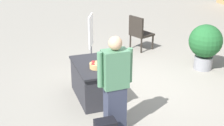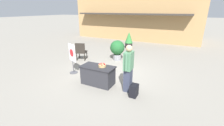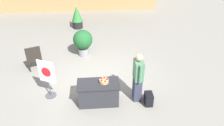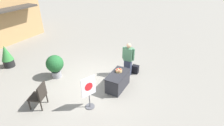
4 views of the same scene
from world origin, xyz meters
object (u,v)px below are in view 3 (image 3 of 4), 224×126
Objects in this scene: potted_plant_near_right at (83,41)px; backpack at (149,99)px; potted_plant_far_right at (77,17)px; display_table at (99,93)px; poster_board at (48,78)px; person_visitor at (138,77)px; apple_basket at (104,81)px; patio_chair at (34,57)px.

backpack is at bearing -56.97° from potted_plant_near_right.
potted_plant_far_right is at bearing 97.97° from potted_plant_near_right.
poster_board reaches higher than display_table.
person_visitor is (1.23, 0.05, 0.49)m from display_table.
poster_board is 1.11× the size of potted_plant_far_right.
poster_board is at bearing -96.04° from potted_plant_far_right.
apple_basket is 0.21× the size of poster_board.
display_table is at bearing -79.32° from potted_plant_near_right.
person_visitor is 6.44m from potted_plant_far_right.
potted_plant_near_right is at bearing -177.18° from poster_board.
person_visitor is 2.86m from poster_board.
display_table is 3.14m from potted_plant_near_right.
person_visitor reaches higher than apple_basket.
backpack is at bearing 102.35° from poster_board.
person_visitor is 1.38× the size of potted_plant_far_right.
poster_board reaches higher than potted_plant_far_right.
poster_board is (-1.78, 0.37, -0.05)m from apple_basket.
poster_board is 1.90m from patio_chair.
potted_plant_near_right reaches higher than backpack.
potted_plant_far_right is (1.44, 3.98, 0.07)m from patio_chair.
poster_board is 5.70m from potted_plant_far_right.
display_table is 0.77× the size of person_visitor.
backpack is 0.36× the size of potted_plant_near_right.
display_table is 4.61× the size of apple_basket.
apple_basket is at bearing -148.42° from patio_chair.
potted_plant_near_right is at bearing -61.44° from person_visitor.
potted_plant_far_right reaches higher than potted_plant_near_right.
potted_plant_far_right is at bearing -162.17° from poster_board.
potted_plant_far_right is (-2.57, 6.32, 0.42)m from backpack.
poster_board reaches higher than patio_chair.
display_table is 3.13× the size of backpack.
potted_plant_near_right reaches higher than patio_chair.
potted_plant_far_right is at bearing 101.07° from apple_basket.
display_table is 1.70m from poster_board.
apple_basket is at bearing -78.93° from potted_plant_far_right.
apple_basket is 1.05m from person_visitor.
apple_basket reaches higher than display_table.
poster_board is at bearing 168.23° from apple_basket.
backpack is at bearing -67.87° from potted_plant_far_right.
apple_basket is 1.53m from backpack.
potted_plant_near_right is (0.42, -3.02, 0.05)m from potted_plant_far_right.
potted_plant_far_right is 1.07× the size of potted_plant_near_right.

